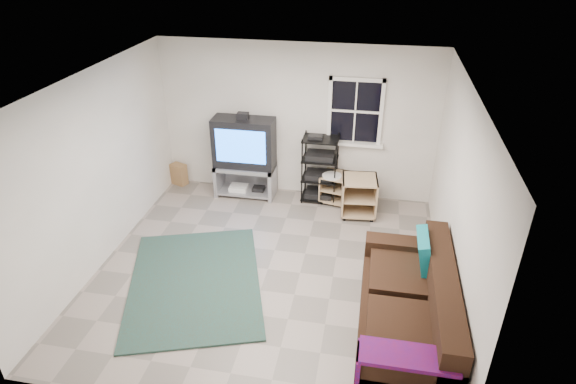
% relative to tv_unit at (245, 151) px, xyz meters
% --- Properties ---
extents(room, '(4.60, 4.62, 4.60)m').
position_rel_tv_unit_xyz_m(room, '(1.79, 0.25, 0.65)').
color(room, gray).
rests_on(room, ground).
extents(tv_unit, '(1.02, 0.51, 1.50)m').
position_rel_tv_unit_xyz_m(tv_unit, '(0.00, 0.00, 0.00)').
color(tv_unit, gray).
rests_on(tv_unit, ground).
extents(av_rack, '(0.59, 0.43, 1.17)m').
position_rel_tv_unit_xyz_m(av_rack, '(1.28, 0.04, -0.31)').
color(av_rack, black).
rests_on(av_rack, ground).
extents(side_table_left, '(0.60, 0.60, 0.65)m').
position_rel_tv_unit_xyz_m(side_table_left, '(1.97, -0.28, -0.48)').
color(side_table_left, tan).
rests_on(side_table_left, ground).
extents(side_table_right, '(0.54, 0.54, 0.53)m').
position_rel_tv_unit_xyz_m(side_table_right, '(1.57, 0.05, -0.53)').
color(side_table_right, tan).
rests_on(side_table_right, ground).
extents(sofa, '(0.98, 2.21, 1.01)m').
position_rel_tv_unit_xyz_m(sofa, '(2.67, -2.94, -0.47)').
color(sofa, black).
rests_on(sofa, ground).
extents(shag_rug, '(2.32, 2.72, 0.03)m').
position_rel_tv_unit_xyz_m(shag_rug, '(-0.04, -2.49, -0.81)').
color(shag_rug, '#312416').
rests_on(shag_rug, ground).
extents(paper_bag, '(0.32, 0.26, 0.39)m').
position_rel_tv_unit_xyz_m(paper_bag, '(-1.30, 0.14, -0.63)').
color(paper_bag, '#956843').
rests_on(paper_bag, ground).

